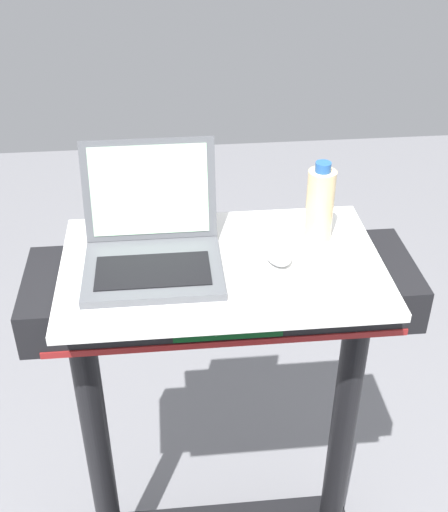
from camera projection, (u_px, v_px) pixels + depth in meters
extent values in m
cylinder|color=black|center=(97.00, 444.00, 1.78)|extent=(0.07, 0.07, 0.88)
cylinder|color=black|center=(343.00, 426.00, 1.83)|extent=(0.07, 0.07, 0.88)
cube|color=black|center=(222.00, 289.00, 1.53)|extent=(0.90, 0.28, 0.11)
cube|color=#0C3F19|center=(228.00, 328.00, 1.41)|extent=(0.24, 0.01, 0.06)
cube|color=maroon|center=(228.00, 344.00, 1.44)|extent=(0.81, 0.00, 0.02)
cube|color=white|center=(222.00, 266.00, 1.49)|extent=(0.73, 0.46, 0.02)
cube|color=#515459|center=(153.00, 270.00, 1.45)|extent=(0.30, 0.23, 0.02)
cube|color=black|center=(153.00, 271.00, 1.43)|extent=(0.25, 0.13, 0.00)
cube|color=#515459|center=(149.00, 190.00, 1.50)|extent=(0.30, 0.06, 0.23)
cube|color=#B2E0B7|center=(149.00, 190.00, 1.50)|extent=(0.27, 0.05, 0.20)
ellipsoid|color=#B2B2B7|center=(278.00, 253.00, 1.49)|extent=(0.07, 0.10, 0.03)
cylinder|color=beige|center=(320.00, 206.00, 1.53)|extent=(0.07, 0.07, 0.18)
cylinder|color=#2659A5|center=(323.00, 167.00, 1.47)|extent=(0.04, 0.04, 0.02)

